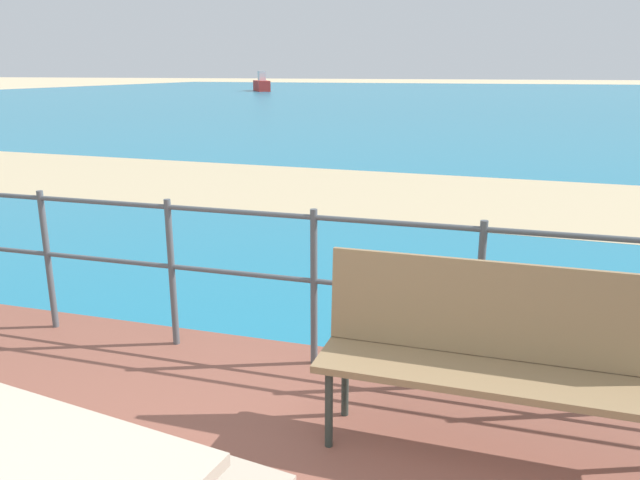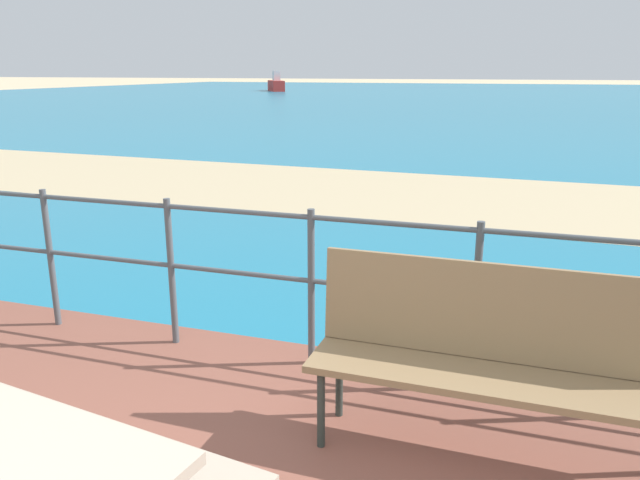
# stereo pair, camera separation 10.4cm
# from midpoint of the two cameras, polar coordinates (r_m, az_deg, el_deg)

# --- Properties ---
(sea_water) EXTENTS (90.00, 90.00, 0.01)m
(sea_water) POSITION_cam_midpoint_polar(r_m,az_deg,el_deg) (41.09, 15.73, 12.38)
(sea_water) COLOR teal
(sea_water) RESTS_ON ground
(beach_strip) EXTENTS (54.11, 5.91, 0.01)m
(beach_strip) POSITION_cam_midpoint_polar(r_m,az_deg,el_deg) (9.50, 9.83, 4.02)
(beach_strip) COLOR tan
(beach_strip) RESTS_ON ground
(park_bench) EXTENTS (1.70, 0.43, 0.92)m
(park_bench) POSITION_cam_midpoint_polar(r_m,az_deg,el_deg) (3.06, 15.29, -9.43)
(park_bench) COLOR #8C704C
(park_bench) RESTS_ON patio_paving
(railing_fence) EXTENTS (5.94, 0.04, 1.00)m
(railing_fence) POSITION_cam_midpoint_polar(r_m,az_deg,el_deg) (3.76, -1.36, -2.83)
(railing_fence) COLOR #4C5156
(railing_fence) RESTS_ON patio_paving
(boat_near) EXTENTS (3.12, 4.61, 1.68)m
(boat_near) POSITION_cam_midpoint_polar(r_m,az_deg,el_deg) (55.88, -5.51, 14.11)
(boat_near) COLOR red
(boat_near) RESTS_ON sea_water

